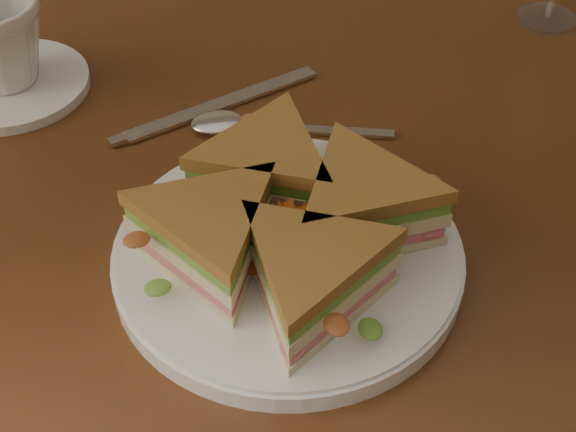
{
  "coord_description": "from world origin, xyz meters",
  "views": [
    {
      "loc": [
        -0.09,
        -0.5,
        1.2
      ],
      "look_at": [
        -0.01,
        -0.09,
        0.8
      ],
      "focal_mm": 50.0,
      "sensor_mm": 36.0,
      "label": 1
    }
  ],
  "objects_px": {
    "plate": "(288,256)",
    "sandwich_wedges": "(288,221)",
    "knife": "(210,109)",
    "spoon": "(242,125)",
    "table": "(279,264)",
    "saucer": "(10,84)"
  },
  "relations": [
    {
      "from": "plate",
      "to": "sandwich_wedges",
      "type": "height_order",
      "value": "sandwich_wedges"
    },
    {
      "from": "sandwich_wedges",
      "to": "knife",
      "type": "xyz_separation_m",
      "value": [
        -0.03,
        0.2,
        -0.04
      ]
    },
    {
      "from": "plate",
      "to": "sandwich_wedges",
      "type": "bearing_deg",
      "value": -97.13
    },
    {
      "from": "spoon",
      "to": "knife",
      "type": "relative_size",
      "value": 0.87
    },
    {
      "from": "table",
      "to": "saucer",
      "type": "height_order",
      "value": "saucer"
    },
    {
      "from": "knife",
      "to": "saucer",
      "type": "relative_size",
      "value": 1.36
    },
    {
      "from": "table",
      "to": "spoon",
      "type": "distance_m",
      "value": 0.13
    },
    {
      "from": "knife",
      "to": "plate",
      "type": "bearing_deg",
      "value": -101.79
    },
    {
      "from": "plate",
      "to": "knife",
      "type": "relative_size",
      "value": 1.28
    },
    {
      "from": "plate",
      "to": "knife",
      "type": "height_order",
      "value": "plate"
    },
    {
      "from": "plate",
      "to": "saucer",
      "type": "xyz_separation_m",
      "value": [
        -0.22,
        0.28,
        -0.0
      ]
    },
    {
      "from": "table",
      "to": "spoon",
      "type": "bearing_deg",
      "value": 102.24
    },
    {
      "from": "table",
      "to": "plate",
      "type": "relative_size",
      "value": 4.57
    },
    {
      "from": "table",
      "to": "spoon",
      "type": "height_order",
      "value": "spoon"
    },
    {
      "from": "sandwich_wedges",
      "to": "knife",
      "type": "height_order",
      "value": "sandwich_wedges"
    },
    {
      "from": "knife",
      "to": "saucer",
      "type": "xyz_separation_m",
      "value": [
        -0.18,
        0.07,
        0.0
      ]
    },
    {
      "from": "sandwich_wedges",
      "to": "saucer",
      "type": "height_order",
      "value": "sandwich_wedges"
    },
    {
      "from": "spoon",
      "to": "saucer",
      "type": "xyz_separation_m",
      "value": [
        -0.21,
        0.11,
        0.0
      ]
    },
    {
      "from": "plate",
      "to": "sandwich_wedges",
      "type": "relative_size",
      "value": 1.03
    },
    {
      "from": "spoon",
      "to": "knife",
      "type": "height_order",
      "value": "spoon"
    },
    {
      "from": "spoon",
      "to": "plate",
      "type": "bearing_deg",
      "value": -70.83
    },
    {
      "from": "sandwich_wedges",
      "to": "saucer",
      "type": "relative_size",
      "value": 1.69
    }
  ]
}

